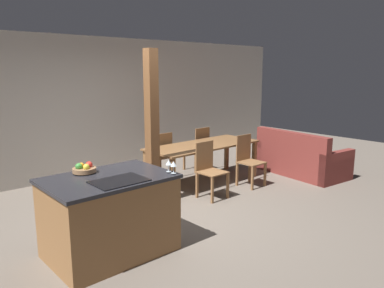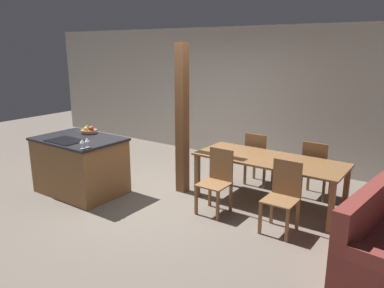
{
  "view_description": "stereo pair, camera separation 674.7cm",
  "coord_description": "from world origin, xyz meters",
  "px_view_note": "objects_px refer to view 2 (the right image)",
  "views": [
    {
      "loc": [
        -3.13,
        -3.98,
        2.07
      ],
      "look_at": [
        0.6,
        0.2,
        0.95
      ],
      "focal_mm": 35.0,
      "sensor_mm": 36.0,
      "label": 1
    },
    {
      "loc": [
        3.61,
        -4.04,
        2.31
      ],
      "look_at": [
        0.6,
        0.2,
        0.95
      ],
      "focal_mm": 35.0,
      "sensor_mm": 36.0,
      "label": 2
    }
  ],
  "objects_px": {
    "kitchen_island": "(80,165)",
    "dining_chair_near_left": "(217,180)",
    "wine_glass_near": "(82,141)",
    "wine_glass_middle": "(87,140)",
    "dining_chair_near_right": "(283,195)",
    "timber_post": "(182,120)",
    "dining_chair_far_right": "(316,169)",
    "dining_chair_far_left": "(258,158)",
    "fruit_bowl": "(89,130)",
    "dining_table": "(269,164)"
  },
  "relations": [
    {
      "from": "kitchen_island",
      "to": "dining_chair_near_left",
      "type": "height_order",
      "value": "kitchen_island"
    },
    {
      "from": "wine_glass_near",
      "to": "wine_glass_middle",
      "type": "bearing_deg",
      "value": 90.0
    },
    {
      "from": "wine_glass_near",
      "to": "dining_chair_near_left",
      "type": "relative_size",
      "value": 0.15
    },
    {
      "from": "wine_glass_near",
      "to": "dining_chair_near_left",
      "type": "bearing_deg",
      "value": 33.24
    },
    {
      "from": "wine_glass_near",
      "to": "dining_chair_near_right",
      "type": "height_order",
      "value": "wine_glass_near"
    },
    {
      "from": "dining_chair_near_right",
      "to": "wine_glass_middle",
      "type": "bearing_deg",
      "value": -159.7
    },
    {
      "from": "wine_glass_near",
      "to": "timber_post",
      "type": "height_order",
      "value": "timber_post"
    },
    {
      "from": "timber_post",
      "to": "dining_chair_far_right",
      "type": "bearing_deg",
      "value": 27.48
    },
    {
      "from": "kitchen_island",
      "to": "timber_post",
      "type": "bearing_deg",
      "value": 36.94
    },
    {
      "from": "dining_chair_near_left",
      "to": "dining_chair_far_left",
      "type": "relative_size",
      "value": 1.0
    },
    {
      "from": "dining_chair_near_right",
      "to": "dining_chair_far_right",
      "type": "height_order",
      "value": "same"
    },
    {
      "from": "dining_chair_near_right",
      "to": "fruit_bowl",
      "type": "bearing_deg",
      "value": -174.48
    },
    {
      "from": "fruit_bowl",
      "to": "dining_chair_near_right",
      "type": "height_order",
      "value": "fruit_bowl"
    },
    {
      "from": "wine_glass_middle",
      "to": "dining_chair_far_right",
      "type": "bearing_deg",
      "value": 41.5
    },
    {
      "from": "dining_chair_near_right",
      "to": "dining_chair_far_left",
      "type": "xyz_separation_m",
      "value": [
        -0.98,
        1.32,
        0.0
      ]
    },
    {
      "from": "wine_glass_near",
      "to": "dining_chair_near_left",
      "type": "height_order",
      "value": "wine_glass_near"
    },
    {
      "from": "wine_glass_middle",
      "to": "dining_chair_near_left",
      "type": "distance_m",
      "value": 1.92
    },
    {
      "from": "wine_glass_near",
      "to": "dining_table",
      "type": "relative_size",
      "value": 0.06
    },
    {
      "from": "dining_chair_near_left",
      "to": "dining_chair_far_right",
      "type": "height_order",
      "value": "same"
    },
    {
      "from": "dining_table",
      "to": "dining_chair_near_left",
      "type": "xyz_separation_m",
      "value": [
        -0.49,
        -0.66,
        -0.16
      ]
    },
    {
      "from": "dining_chair_far_left",
      "to": "kitchen_island",
      "type": "bearing_deg",
      "value": 41.76
    },
    {
      "from": "wine_glass_middle",
      "to": "timber_post",
      "type": "height_order",
      "value": "timber_post"
    },
    {
      "from": "kitchen_island",
      "to": "dining_chair_far_left",
      "type": "height_order",
      "value": "kitchen_island"
    },
    {
      "from": "fruit_bowl",
      "to": "wine_glass_near",
      "type": "distance_m",
      "value": 1.03
    },
    {
      "from": "wine_glass_middle",
      "to": "dining_chair_near_right",
      "type": "height_order",
      "value": "wine_glass_middle"
    },
    {
      "from": "wine_glass_near",
      "to": "dining_chair_far_left",
      "type": "bearing_deg",
      "value": 56.13
    },
    {
      "from": "fruit_bowl",
      "to": "dining_chair_near_right",
      "type": "bearing_deg",
      "value": 5.52
    },
    {
      "from": "kitchen_island",
      "to": "dining_chair_near_left",
      "type": "bearing_deg",
      "value": 16.17
    },
    {
      "from": "dining_chair_near_right",
      "to": "wine_glass_near",
      "type": "bearing_deg",
      "value": -157.98
    },
    {
      "from": "dining_chair_near_left",
      "to": "kitchen_island",
      "type": "bearing_deg",
      "value": -163.83
    },
    {
      "from": "fruit_bowl",
      "to": "wine_glass_near",
      "type": "height_order",
      "value": "wine_glass_near"
    },
    {
      "from": "kitchen_island",
      "to": "timber_post",
      "type": "distance_m",
      "value": 1.8
    },
    {
      "from": "dining_chair_near_left",
      "to": "timber_post",
      "type": "relative_size",
      "value": 0.39
    },
    {
      "from": "dining_chair_near_left",
      "to": "dining_table",
      "type": "bearing_deg",
      "value": 53.34
    },
    {
      "from": "fruit_bowl",
      "to": "dining_chair_far_left",
      "type": "height_order",
      "value": "fruit_bowl"
    },
    {
      "from": "dining_table",
      "to": "dining_chair_far_left",
      "type": "bearing_deg",
      "value": 126.66
    },
    {
      "from": "wine_glass_middle",
      "to": "dining_chair_far_left",
      "type": "bearing_deg",
      "value": 55.11
    },
    {
      "from": "wine_glass_near",
      "to": "dining_chair_far_right",
      "type": "bearing_deg",
      "value": 42.59
    },
    {
      "from": "fruit_bowl",
      "to": "dining_chair_near_left",
      "type": "xyz_separation_m",
      "value": [
        2.31,
        0.32,
        -0.48
      ]
    },
    {
      "from": "kitchen_island",
      "to": "dining_chair_far_right",
      "type": "bearing_deg",
      "value": 31.64
    },
    {
      "from": "timber_post",
      "to": "kitchen_island",
      "type": "bearing_deg",
      "value": -143.06
    },
    {
      "from": "dining_table",
      "to": "dining_chair_far_right",
      "type": "relative_size",
      "value": 2.39
    },
    {
      "from": "kitchen_island",
      "to": "dining_chair_near_left",
      "type": "distance_m",
      "value": 2.28
    },
    {
      "from": "wine_glass_middle",
      "to": "timber_post",
      "type": "relative_size",
      "value": 0.06
    },
    {
      "from": "wine_glass_near",
      "to": "dining_chair_far_right",
      "type": "xyz_separation_m",
      "value": [
        2.56,
        2.35,
        -0.54
      ]
    },
    {
      "from": "kitchen_island",
      "to": "fruit_bowl",
      "type": "bearing_deg",
      "value": 111.23
    },
    {
      "from": "fruit_bowl",
      "to": "timber_post",
      "type": "bearing_deg",
      "value": 25.07
    },
    {
      "from": "wine_glass_middle",
      "to": "dining_table",
      "type": "xyz_separation_m",
      "value": [
        2.07,
        1.61,
        -0.38
      ]
    },
    {
      "from": "dining_chair_far_left",
      "to": "dining_chair_near_right",
      "type": "bearing_deg",
      "value": 126.66
    },
    {
      "from": "dining_table",
      "to": "dining_chair_far_left",
      "type": "distance_m",
      "value": 0.84
    }
  ]
}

